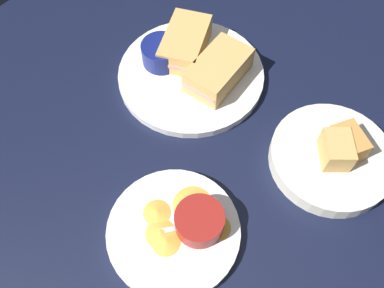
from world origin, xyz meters
TOP-DOWN VIEW (x-y plane):
  - ground_plane at (0.00, 0.00)cm, footprint 110.00×110.00cm
  - plate_sandwich_main at (-7.80, -9.11)cm, footprint 28.31×28.31cm
  - sandwich_half_near at (-9.83, -4.13)cm, footprint 13.73×8.52cm
  - sandwich_half_far at (-11.10, -13.36)cm, footprint 14.97×12.26cm
  - ramekin_dark_sauce at (-6.35, -15.31)cm, footprint 7.71×7.71cm
  - spoon_by_dark_ramekin at (-9.64, -10.40)cm, footprint 6.73×9.02cm
  - plate_chips_companion at (18.17, 9.05)cm, footprint 20.83×20.83cm
  - ramekin_light_gravy at (15.05, 11.65)cm, footprint 7.63×7.63cm
  - spoon_by_gravy_ramekin at (14.62, 11.91)cm, footprint 8.61×7.36cm
  - plantain_chip_scatter at (16.41, 8.90)cm, footprint 14.50×14.83cm
  - bread_basket_rear at (-8.57, 21.38)cm, footprint 20.66×20.66cm

SIDE VIEW (x-z plane):
  - ground_plane at x=0.00cm, z-range -3.00..0.00cm
  - plate_sandwich_main at x=-7.80cm, z-range 0.00..1.60cm
  - plate_chips_companion at x=18.17cm, z-range 0.00..1.60cm
  - plantain_chip_scatter at x=16.41cm, z-range 1.60..2.20cm
  - spoon_by_dark_ramekin at x=-9.64cm, z-range 1.56..2.36cm
  - spoon_by_gravy_ramekin at x=14.62cm, z-range 1.56..2.36cm
  - bread_basket_rear at x=-8.57cm, z-range -1.67..5.78cm
  - ramekin_light_gravy at x=15.05cm, z-range 1.74..5.32cm
  - ramekin_dark_sauce at x=-6.35cm, z-range 1.75..6.01cm
  - sandwich_half_near at x=-9.83cm, z-range 1.60..6.40cm
  - sandwich_half_far at x=-11.10cm, z-range 1.60..6.40cm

